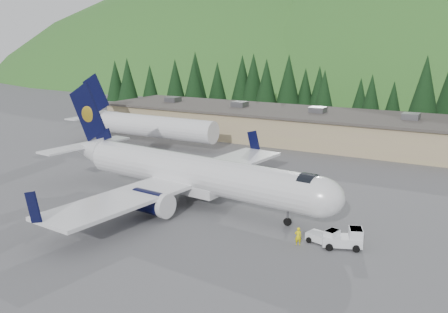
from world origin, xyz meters
TOP-DOWN VIEW (x-y plane):
  - ground at (0.00, 0.00)m, footprint 600.00×600.00m
  - airliner at (-1.07, 0.11)m, footprint 36.74×34.53m
  - second_airliner at (-24.92, 22.00)m, footprint 27.50×11.00m
  - baggage_tug_a at (17.23, -3.38)m, footprint 3.65×2.88m
  - baggage_tug_b at (15.49, -3.56)m, footprint 2.96×2.17m
  - terminal_building at (-5.01, 38.00)m, footprint 71.00×17.00m
  - ramp_worker at (13.53, -4.88)m, footprint 0.70×0.62m
  - tree_line at (-8.45, 61.57)m, footprint 113.13×19.81m

SIDE VIEW (x-z plane):
  - ground at x=0.00m, z-range 0.00..0.00m
  - baggage_tug_b at x=15.49m, z-range -0.08..1.37m
  - baggage_tug_a at x=17.23m, z-range -0.09..1.66m
  - ramp_worker at x=13.53m, z-range 0.00..1.60m
  - terminal_building at x=-5.01m, z-range -0.43..5.67m
  - airliner at x=-1.07m, z-range -2.85..9.34m
  - second_airliner at x=-24.92m, z-range -1.70..8.35m
  - tree_line at x=-8.45m, z-range 0.31..14.38m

